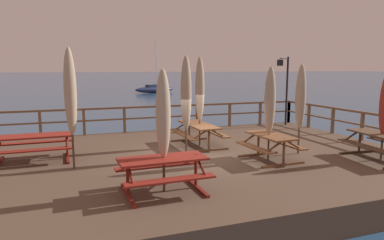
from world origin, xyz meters
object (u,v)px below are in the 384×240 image
at_px(picnic_table_mid_centre, 198,130).
at_px(picnic_table_back_left, 382,141).
at_px(patio_umbrella_tall_mid_right, 163,115).
at_px(lamp_post_hooked, 284,80).
at_px(patio_umbrella_tall_front, 200,90).
at_px(patio_umbrella_short_mid, 70,92).
at_px(picnic_table_front_right, 271,142).
at_px(sailboat_distant, 155,89).
at_px(picnic_table_front_left, 163,167).
at_px(patio_umbrella_short_front, 186,94).
at_px(patio_umbrella_tall_back_right, 301,97).
at_px(picnic_table_back_right, 33,142).
at_px(patio_umbrella_short_back, 270,101).

height_order(picnic_table_mid_centre, picnic_table_back_left, same).
bearing_deg(patio_umbrella_tall_mid_right, lamp_post_hooked, 41.30).
height_order(patio_umbrella_tall_front, patio_umbrella_short_mid, patio_umbrella_short_mid).
relative_size(picnic_table_mid_centre, picnic_table_front_right, 1.31).
relative_size(picnic_table_mid_centre, sailboat_distant, 0.28).
height_order(picnic_table_front_left, lamp_post_hooked, lamp_post_hooked).
xyz_separation_m(patio_umbrella_short_mid, patio_umbrella_short_front, (3.19, -0.02, -0.11)).
relative_size(picnic_table_back_left, patio_umbrella_tall_mid_right, 0.83).
relative_size(picnic_table_front_right, patio_umbrella_tall_front, 0.55).
bearing_deg(picnic_table_mid_centre, patio_umbrella_tall_back_right, -39.60).
relative_size(picnic_table_back_left, patio_umbrella_tall_front, 0.72).
relative_size(patio_umbrella_short_mid, lamp_post_hooked, 1.01).
distance_m(picnic_table_back_right, patio_umbrella_tall_front, 5.45).
xyz_separation_m(patio_umbrella_short_front, lamp_post_hooked, (6.25, 4.20, 0.18)).
height_order(patio_umbrella_short_back, patio_umbrella_tall_mid_right, patio_umbrella_short_back).
bearing_deg(picnic_table_back_right, patio_umbrella_tall_mid_right, -51.49).
bearing_deg(picnic_table_front_left, picnic_table_mid_centre, 59.77).
height_order(patio_umbrella_tall_mid_right, lamp_post_hooked, lamp_post_hooked).
bearing_deg(patio_umbrella_short_mid, picnic_table_back_right, 132.88).
distance_m(patio_umbrella_tall_back_right, patio_umbrella_short_front, 3.59).
bearing_deg(patio_umbrella_tall_back_right, picnic_table_back_right, 166.86).
distance_m(picnic_table_back_left, patio_umbrella_short_back, 3.52).
xyz_separation_m(picnic_table_mid_centre, patio_umbrella_tall_front, (0.05, 0.00, 1.38)).
bearing_deg(patio_umbrella_short_mid, patio_umbrella_tall_back_right, -5.61).
bearing_deg(lamp_post_hooked, picnic_table_mid_centre, -152.88).
height_order(patio_umbrella_short_back, lamp_post_hooked, lamp_post_hooked).
xyz_separation_m(picnic_table_front_right, patio_umbrella_tall_front, (-1.24, 2.54, 1.40)).
bearing_deg(patio_umbrella_short_front, lamp_post_hooked, 33.91).
relative_size(picnic_table_mid_centre, picnic_table_back_left, 0.99).
relative_size(patio_umbrella_tall_mid_right, patio_umbrella_tall_back_right, 0.95).
bearing_deg(picnic_table_back_right, patio_umbrella_tall_back_right, -13.14).
bearing_deg(picnic_table_mid_centre, picnic_table_front_right, -63.07).
height_order(picnic_table_mid_centre, sailboat_distant, sailboat_distant).
bearing_deg(lamp_post_hooked, picnic_table_back_left, -98.22).
height_order(picnic_table_front_left, patio_umbrella_tall_front, patio_umbrella_tall_front).
xyz_separation_m(picnic_table_front_left, lamp_post_hooked, (7.64, 6.73, 1.55)).
distance_m(picnic_table_back_left, patio_umbrella_tall_front, 5.79).
relative_size(picnic_table_back_right, patio_umbrella_short_front, 0.73).
height_order(picnic_table_mid_centre, patio_umbrella_tall_mid_right, patio_umbrella_tall_mid_right).
bearing_deg(lamp_post_hooked, patio_umbrella_short_front, -146.09).
bearing_deg(sailboat_distant, lamp_post_hooked, -93.16).
xyz_separation_m(patio_umbrella_tall_front, patio_umbrella_tall_back_right, (2.52, -2.13, -0.16)).
bearing_deg(picnic_table_back_right, picnic_table_mid_centre, 3.39).
relative_size(picnic_table_front_left, picnic_table_back_right, 0.87).
xyz_separation_m(picnic_table_back_right, picnic_table_back_left, (9.60, -3.27, -0.00)).
relative_size(picnic_table_mid_centre, patio_umbrella_tall_front, 0.72).
bearing_deg(patio_umbrella_short_mid, patio_umbrella_short_back, -10.96).
distance_m(picnic_table_front_right, patio_umbrella_tall_front, 3.15).
distance_m(picnic_table_mid_centre, patio_umbrella_short_back, 3.03).
distance_m(picnic_table_back_right, sailboat_distant, 38.53).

